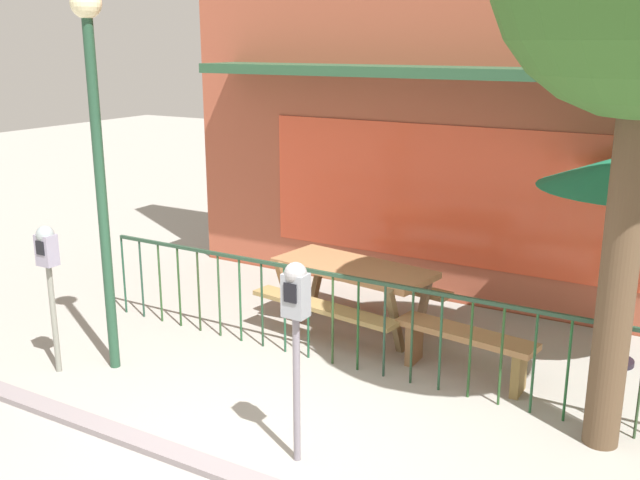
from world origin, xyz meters
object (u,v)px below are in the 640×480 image
picnic_table_left (353,279)px  patio_bench (465,343)px  parking_meter_far (296,310)px  patio_umbrella (638,171)px  street_lamp (96,128)px  parking_meter_near (48,260)px

picnic_table_left → patio_bench: (1.48, -0.50, -0.26)m
picnic_table_left → parking_meter_far: parking_meter_far is taller
patio_umbrella → patio_bench: size_ratio=1.52×
street_lamp → patio_bench: bearing=26.4°
picnic_table_left → parking_meter_near: bearing=-130.1°
picnic_table_left → parking_meter_near: size_ratio=1.32×
parking_meter_near → patio_umbrella: bearing=32.0°
picnic_table_left → parking_meter_near: (-2.03, -2.41, 0.54)m
picnic_table_left → street_lamp: street_lamp is taller
picnic_table_left → patio_umbrella: bearing=11.7°
patio_umbrella → parking_meter_near: (-4.75, -2.97, -0.83)m
patio_umbrella → patio_bench: 2.31m
picnic_table_left → parking_meter_far: 2.77m
patio_umbrella → street_lamp: bearing=-149.0°
patio_umbrella → street_lamp: street_lamp is taller
patio_umbrella → street_lamp: size_ratio=0.60×
patio_bench → street_lamp: bearing=-153.6°
picnic_table_left → patio_umbrella: (2.72, 0.57, 1.37)m
picnic_table_left → street_lamp: bearing=-128.5°
patio_umbrella → parking_meter_far: (-1.87, -3.12, -0.73)m
patio_umbrella → parking_meter_near: 5.66m
street_lamp → picnic_table_left: bearing=51.5°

